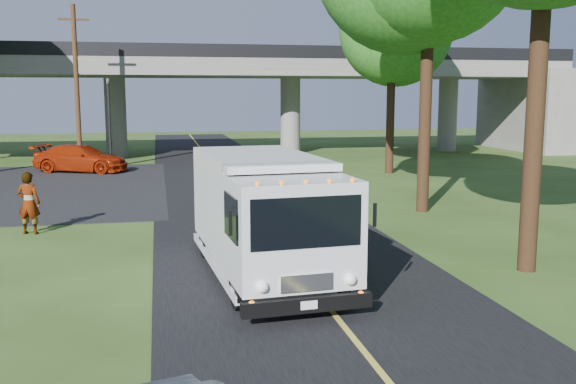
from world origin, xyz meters
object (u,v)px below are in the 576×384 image
object	(u,v)px
step_van	(265,212)
red_sedan	(81,158)
traffic_signal	(109,112)
pedestrian	(29,203)
tree_right_far	(398,16)
utility_pole	(77,88)

from	to	relation	value
step_van	red_sedan	distance (m)	23.11
traffic_signal	pedestrian	distance (m)	18.37
tree_right_far	step_van	world-z (taller)	tree_right_far
utility_pole	traffic_signal	bearing A→B (deg)	53.13
traffic_signal	red_sedan	distance (m)	3.54
step_van	red_sedan	bearing A→B (deg)	102.06
traffic_signal	red_sedan	bearing A→B (deg)	-124.58
red_sedan	pedestrian	xyz separation A→B (m)	(0.22, -16.09, 0.22)
step_van	tree_right_far	bearing A→B (deg)	56.39
utility_pole	pedestrian	distance (m)	16.60
utility_pole	red_sedan	size ratio (longest dim) A/B	1.74
traffic_signal	red_sedan	world-z (taller)	traffic_signal
traffic_signal	pedestrian	world-z (taller)	traffic_signal
red_sedan	tree_right_far	bearing A→B (deg)	-81.95
red_sedan	pedestrian	size ratio (longest dim) A/B	2.67
traffic_signal	utility_pole	world-z (taller)	utility_pole
step_van	traffic_signal	bearing A→B (deg)	97.47
step_van	pedestrian	xyz separation A→B (m)	(-6.35, 6.05, -0.59)
utility_pole	tree_right_far	world-z (taller)	tree_right_far
traffic_signal	utility_pole	xyz separation A→B (m)	(-1.50, -2.00, 1.40)
traffic_signal	utility_pole	distance (m)	2.86
tree_right_far	step_van	distance (m)	21.78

